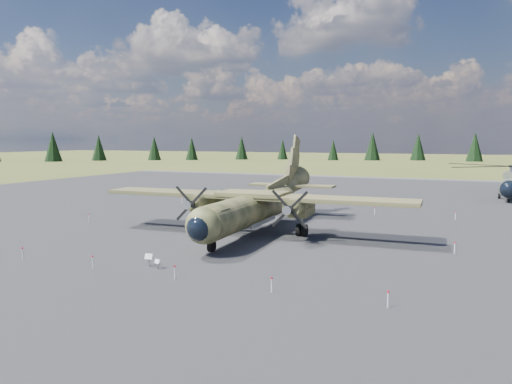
% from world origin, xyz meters
% --- Properties ---
extents(ground, '(500.00, 500.00, 0.00)m').
position_xyz_m(ground, '(0.00, 0.00, 0.00)').
color(ground, brown).
rests_on(ground, ground).
extents(apron, '(120.00, 120.00, 0.04)m').
position_xyz_m(apron, '(0.00, 10.00, 0.00)').
color(apron, '#55555A').
rests_on(apron, ground).
extents(transport_plane, '(27.42, 24.91, 9.05)m').
position_xyz_m(transport_plane, '(0.35, 2.09, 2.60)').
color(transport_plane, '#3A4022').
rests_on(transport_plane, ground).
extents(helicopter_near, '(20.03, 22.39, 4.66)m').
position_xyz_m(helicopter_near, '(22.04, 36.44, 3.30)').
color(helicopter_near, slate).
rests_on(helicopter_near, ground).
extents(info_placard_left, '(0.54, 0.28, 0.81)m').
position_xyz_m(info_placard_left, '(-1.21, -11.53, 0.54)').
color(info_placard_left, gray).
rests_on(info_placard_left, ground).
extents(info_placard_right, '(0.42, 0.26, 0.61)m').
position_xyz_m(info_placard_right, '(-0.34, -11.85, 0.41)').
color(info_placard_right, gray).
rests_on(info_placard_right, ground).
extents(barrier_fence, '(33.12, 29.62, 0.85)m').
position_xyz_m(barrier_fence, '(-0.46, -0.08, 0.51)').
color(barrier_fence, silver).
rests_on(barrier_fence, ground).
extents(treeline, '(331.56, 338.46, 11.00)m').
position_xyz_m(treeline, '(-2.14, 1.51, 4.86)').
color(treeline, black).
rests_on(treeline, ground).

